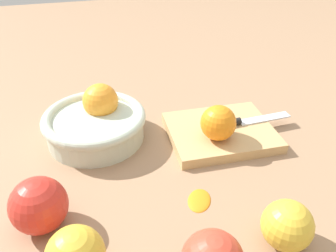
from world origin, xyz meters
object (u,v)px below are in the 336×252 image
Objects in this scene: cutting_board at (221,132)px; knife at (245,121)px; orange_on_board at (218,123)px; apple_front_right at (287,225)px; apple_front_left_3 at (39,205)px; bowl at (96,122)px.

knife reaches higher than cutting_board.
cutting_board is 1.29× the size of knife.
apple_front_right is (0.01, -0.23, -0.02)m from orange_on_board.
apple_front_right is (-0.06, -0.26, 0.01)m from knife.
cutting_board is at bearing 23.81° from apple_front_left_3.
bowl is 0.23m from orange_on_board.
orange_on_board is (0.22, -0.09, 0.02)m from bowl.
apple_front_right reaches higher than knife.
apple_front_left_3 is (-0.38, -0.15, 0.02)m from knife.
apple_front_right is at bearing -54.38° from bowl.
orange_on_board is 0.33m from apple_front_left_3.
bowl is 0.22m from apple_front_left_3.
knife is (0.29, -0.05, -0.01)m from bowl.
orange_on_board is 0.08m from knife.
knife is (0.05, 0.01, 0.01)m from cutting_board.
apple_front_right is at bearing -19.42° from apple_front_left_3.
orange_on_board is at bearing -154.73° from knife.
orange_on_board is 0.42× the size of knife.
bowl reaches higher than orange_on_board.
orange_on_board reaches higher than knife.
knife is at bearing 6.05° from cutting_board.
bowl is at bearing 158.28° from orange_on_board.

